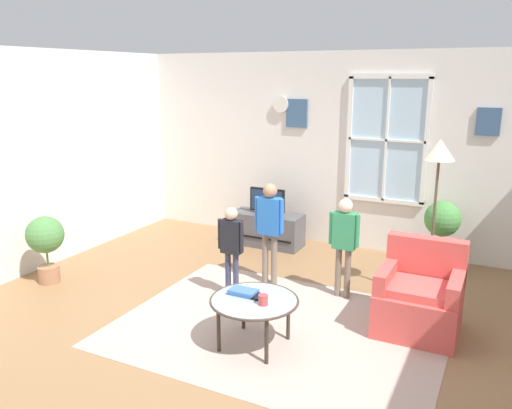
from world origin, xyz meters
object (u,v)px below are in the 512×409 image
Objects in this scene: armchair at (420,298)px; person_green_shirt at (344,236)px; potted_plant_corner at (46,240)px; floor_lamp at (438,167)px; person_blue_shirt at (270,222)px; television at (267,200)px; remote_near_cup at (258,297)px; potted_plant_by_window at (442,228)px; remote_near_books at (254,296)px; tv_stand at (267,229)px; person_black_shirt at (232,242)px; book_stack at (243,292)px; coffee_table at (254,302)px; cup at (263,300)px.

person_green_shirt is (-0.89, 0.41, 0.38)m from armchair.
potted_plant_corner is 0.46× the size of floor_lamp.
television is at bearing 116.50° from person_blue_shirt.
potted_plant_by_window is (1.24, 2.74, 0.07)m from remote_near_cup.
television is at bearing 140.51° from person_green_shirt.
remote_near_cup is at bearing -143.75° from armchair.
potted_plant_corner is (-2.84, 0.18, 0.07)m from remote_near_books.
remote_near_cup is 2.89m from potted_plant_corner.
person_black_shirt is at bearing -76.78° from tv_stand.
remote_near_books is at bearing -107.66° from person_green_shirt.
remote_near_cup is 1.46m from person_blue_shirt.
book_stack is at bearing -69.25° from television.
tv_stand is 2.88m from coffee_table.
person_blue_shirt is 1.17× the size of person_black_shirt.
remote_near_books is 3.02m from potted_plant_by_window.
book_stack is at bearing 160.13° from coffee_table.
book_stack is (-1.43, -0.93, 0.15)m from armchair.
armchair is 0.84× the size of person_black_shirt.
person_blue_shirt reaches higher than tv_stand.
person_green_shirt reaches higher than armchair.
remote_near_books is 1.00× the size of remote_near_cup.
person_black_shirt is 2.76m from potted_plant_by_window.
television is 2.88m from coffee_table.
coffee_table is 5.82× the size of remote_near_cup.
television is 0.30× the size of floor_lamp.
armchair reaches higher than tv_stand.
tv_stand is 1.19× the size of armchair.
tv_stand is 7.37× the size of remote_near_cup.
person_green_shirt is at bearing 68.07° from book_stack.
person_blue_shirt is at bearing 104.85° from book_stack.
potted_plant_corner is (-1.75, -2.41, -0.14)m from television.
floor_lamp reaches higher than tv_stand.
armchair is 2.02m from person_black_shirt.
person_black_shirt is (-1.99, -0.15, 0.33)m from armchair.
coffee_table is 1.50m from person_blue_shirt.
person_blue_shirt is at bearing -141.13° from potted_plant_by_window.
remote_near_cup is 0.17× the size of potted_plant_corner.
remote_near_cup is at bearing -1.56° from book_stack.
remote_near_cup is 0.12× the size of person_green_shirt.
person_blue_shirt reaches higher than cup.
potted_plant_by_window is 0.50× the size of floor_lamp.
floor_lamp reaches higher than person_black_shirt.
armchair is 1.72m from book_stack.
floor_lamp reaches higher than person_blue_shirt.
person_green_shirt is at bearing 73.90° from coffee_table.
remote_near_cup is 2.36m from floor_lamp.
remote_near_cup is (-0.11, 0.11, -0.04)m from cup.
floor_lamp is (1.29, 1.70, 1.03)m from remote_near_books.
potted_plant_corner is (-4.12, -2.55, -0.01)m from potted_plant_by_window.
cup is 1.59m from person_blue_shirt.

